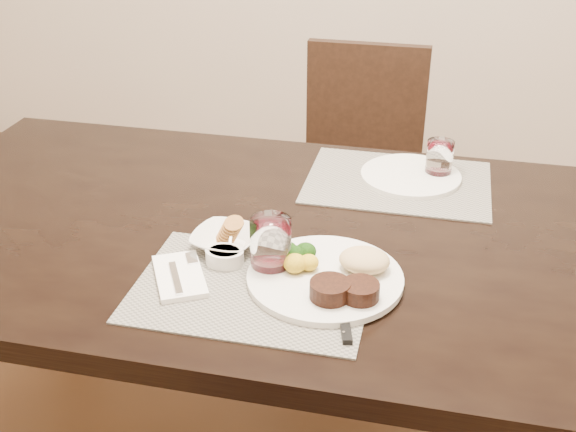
% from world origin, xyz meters
% --- Properties ---
extents(dining_table, '(2.00, 1.00, 0.75)m').
position_xyz_m(dining_table, '(0.00, 0.00, 0.67)').
color(dining_table, black).
rests_on(dining_table, ground).
extents(chair_far, '(0.42, 0.42, 0.90)m').
position_xyz_m(chair_far, '(0.00, 0.93, 0.50)').
color(chair_far, black).
rests_on(chair_far, ground).
extents(placemat_near, '(0.46, 0.34, 0.00)m').
position_xyz_m(placemat_near, '(-0.06, -0.24, 0.75)').
color(placemat_near, slate).
rests_on(placemat_near, dining_table).
extents(placemat_far, '(0.46, 0.34, 0.00)m').
position_xyz_m(placemat_far, '(0.18, 0.30, 0.75)').
color(placemat_far, slate).
rests_on(placemat_far, dining_table).
extents(dinner_plate, '(0.31, 0.31, 0.06)m').
position_xyz_m(dinner_plate, '(0.09, -0.19, 0.77)').
color(dinner_plate, silver).
rests_on(dinner_plate, placemat_near).
extents(napkin_fork, '(0.16, 0.19, 0.02)m').
position_xyz_m(napkin_fork, '(-0.21, -0.25, 0.76)').
color(napkin_fork, white).
rests_on(napkin_fork, placemat_near).
extents(steak_knife, '(0.05, 0.21, 0.01)m').
position_xyz_m(steak_knife, '(0.14, -0.31, 0.76)').
color(steak_knife, silver).
rests_on(steak_knife, placemat_near).
extents(cracker_bowl, '(0.16, 0.16, 0.06)m').
position_xyz_m(cracker_bowl, '(-0.16, -0.11, 0.77)').
color(cracker_bowl, silver).
rests_on(cracker_bowl, placemat_near).
extents(sauce_ramekin, '(0.08, 0.12, 0.06)m').
position_xyz_m(sauce_ramekin, '(-0.14, -0.17, 0.77)').
color(sauce_ramekin, silver).
rests_on(sauce_ramekin, placemat_near).
extents(wine_glass_near, '(0.08, 0.08, 0.12)m').
position_xyz_m(wine_glass_near, '(-0.04, -0.17, 0.81)').
color(wine_glass_near, silver).
rests_on(wine_glass_near, placemat_near).
extents(far_plate, '(0.26, 0.26, 0.01)m').
position_xyz_m(far_plate, '(0.20, 0.33, 0.76)').
color(far_plate, silver).
rests_on(far_plate, placemat_far).
extents(wine_glass_far, '(0.07, 0.07, 0.09)m').
position_xyz_m(wine_glass_far, '(0.27, 0.36, 0.80)').
color(wine_glass_far, silver).
rests_on(wine_glass_far, placemat_far).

